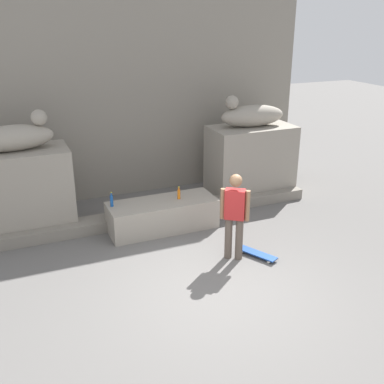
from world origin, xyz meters
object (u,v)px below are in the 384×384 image
object	(u,v)px
statue_reclining_right	(251,115)
bottle_orange	(179,194)
skater	(235,213)
bottle_blue	(112,201)
skateboard	(257,254)
statue_reclining_left	(14,137)

from	to	relation	value
statue_reclining_right	bottle_orange	bearing A→B (deg)	30.08
skater	bottle_blue	world-z (taller)	skater
statue_reclining_right	skater	world-z (taller)	statue_reclining_right
skateboard	statue_reclining_left	bearing A→B (deg)	26.19
statue_reclining_left	statue_reclining_right	xyz separation A→B (m)	(5.37, 0.00, 0.00)
statue_reclining_left	bottle_blue	distance (m)	2.29
statue_reclining_left	bottle_blue	size ratio (longest dim) A/B	5.33
skater	bottle_blue	xyz separation A→B (m)	(-1.83, 1.88, -0.16)
statue_reclining_right	bottle_orange	size ratio (longest dim) A/B	6.01
bottle_orange	skater	bearing A→B (deg)	-76.37
skateboard	bottle_blue	size ratio (longest dim) A/B	2.61
statue_reclining_right	bottle_orange	world-z (taller)	statue_reclining_right
statue_reclining_left	bottle_orange	xyz separation A→B (m)	(3.06, -1.08, -1.30)
statue_reclining_left	statue_reclining_right	size ratio (longest dim) A/B	1.00
bottle_blue	statue_reclining_left	bearing A→B (deg)	150.84
bottle_orange	statue_reclining_left	bearing A→B (deg)	160.64
statue_reclining_right	skateboard	world-z (taller)	statue_reclining_right
skateboard	bottle_blue	bearing A→B (deg)	21.45
skater	bottle_orange	xyz separation A→B (m)	(-0.42, 1.72, -0.18)
statue_reclining_left	bottle_orange	size ratio (longest dim) A/B	6.00
statue_reclining_left	statue_reclining_right	world-z (taller)	same
statue_reclining_left	skater	world-z (taller)	statue_reclining_left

